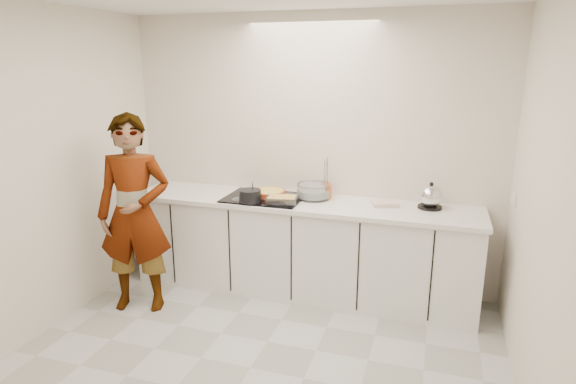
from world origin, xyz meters
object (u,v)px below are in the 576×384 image
(saucepan, at_px, (250,196))
(kettle, at_px, (430,197))
(tart_dish, at_px, (269,193))
(baking_dish, at_px, (282,199))
(utensil_crock, at_px, (326,191))
(hob, at_px, (264,198))
(cook, at_px, (135,214))
(mixing_bowl, at_px, (313,192))

(saucepan, xyz_separation_m, kettle, (1.56, 0.33, 0.03))
(tart_dish, distance_m, baking_dish, 0.26)
(baking_dish, height_order, utensil_crock, utensil_crock)
(tart_dish, bearing_deg, utensil_crock, 13.97)
(hob, relative_size, tart_dish, 2.12)
(kettle, bearing_deg, cook, -161.07)
(hob, distance_m, kettle, 1.50)
(saucepan, distance_m, cook, 1.02)
(tart_dish, distance_m, utensil_crock, 0.54)
(kettle, distance_m, utensil_crock, 0.94)
(kettle, bearing_deg, saucepan, -168.05)
(baking_dish, distance_m, utensil_crock, 0.45)
(mixing_bowl, distance_m, kettle, 1.05)
(saucepan, bearing_deg, mixing_bowl, 32.73)
(hob, distance_m, saucepan, 0.21)
(tart_dish, relative_size, cook, 0.19)
(utensil_crock, bearing_deg, kettle, -3.13)
(baking_dish, bearing_deg, kettle, 11.22)
(tart_dish, xyz_separation_m, saucepan, (-0.09, -0.25, 0.03))
(hob, height_order, cook, cook)
(hob, xyz_separation_m, mixing_bowl, (0.44, 0.14, 0.06))
(kettle, xyz_separation_m, cook, (-2.43, -0.83, -0.14))
(saucepan, distance_m, utensil_crock, 0.72)
(baking_dish, bearing_deg, tart_dish, 137.38)
(baking_dish, distance_m, cook, 1.30)
(saucepan, height_order, mixing_bowl, saucepan)
(baking_dish, bearing_deg, hob, 152.29)
(tart_dish, xyz_separation_m, kettle, (1.47, 0.08, 0.06))
(hob, xyz_separation_m, baking_dish, (0.21, -0.11, 0.04))
(kettle, distance_m, cook, 2.58)
(hob, height_order, mixing_bowl, mixing_bowl)
(cook, bearing_deg, saucepan, 12.34)
(baking_dish, xyz_separation_m, kettle, (1.28, 0.25, 0.06))
(saucepan, height_order, kettle, kettle)
(tart_dish, height_order, kettle, kettle)
(baking_dish, xyz_separation_m, utensil_crock, (0.33, 0.30, 0.02))
(hob, bearing_deg, saucepan, -109.57)
(utensil_crock, xyz_separation_m, cook, (-1.49, -0.89, -0.10))
(kettle, bearing_deg, tart_dish, -176.93)
(tart_dish, height_order, utensil_crock, utensil_crock)
(hob, distance_m, utensil_crock, 0.58)
(saucepan, bearing_deg, utensil_crock, 31.82)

